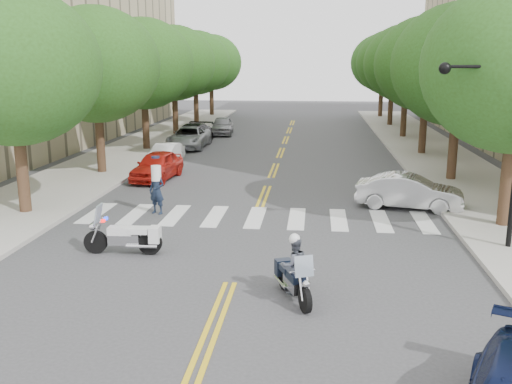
# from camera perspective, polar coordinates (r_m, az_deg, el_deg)

# --- Properties ---
(ground) EXTENTS (140.00, 140.00, 0.00)m
(ground) POSITION_cam_1_polar(r_m,az_deg,el_deg) (15.36, -2.59, -9.07)
(ground) COLOR #38383A
(ground) RESTS_ON ground
(sidewalk_left) EXTENTS (5.00, 60.00, 0.15)m
(sidewalk_left) POSITION_cam_1_polar(r_m,az_deg,el_deg) (38.33, -11.87, 4.20)
(sidewalk_left) COLOR #9E9991
(sidewalk_left) RESTS_ON ground
(sidewalk_right) EXTENTS (5.00, 60.00, 0.15)m
(sidewalk_right) POSITION_cam_1_polar(r_m,az_deg,el_deg) (37.25, 17.27, 3.64)
(sidewalk_right) COLOR #9E9991
(sidewalk_right) RESTS_ON ground
(tree_l_0) EXTENTS (6.40, 6.40, 8.45)m
(tree_l_0) POSITION_cam_1_polar(r_m,az_deg,el_deg) (22.86, -23.18, 11.45)
(tree_l_0) COLOR #382316
(tree_l_0) RESTS_ON ground
(tree_l_1) EXTENTS (6.40, 6.40, 8.45)m
(tree_l_1) POSITION_cam_1_polar(r_m,az_deg,el_deg) (30.13, -15.75, 12.14)
(tree_l_1) COLOR #382316
(tree_l_1) RESTS_ON ground
(tree_l_2) EXTENTS (6.40, 6.40, 8.45)m
(tree_l_2) POSITION_cam_1_polar(r_m,az_deg,el_deg) (37.70, -11.23, 12.45)
(tree_l_2) COLOR #382316
(tree_l_2) RESTS_ON ground
(tree_l_3) EXTENTS (6.40, 6.40, 8.45)m
(tree_l_3) POSITION_cam_1_polar(r_m,az_deg,el_deg) (45.41, -8.23, 12.62)
(tree_l_3) COLOR #382316
(tree_l_3) RESTS_ON ground
(tree_l_4) EXTENTS (6.40, 6.40, 8.45)m
(tree_l_4) POSITION_cam_1_polar(r_m,az_deg,el_deg) (53.21, -6.10, 12.72)
(tree_l_4) COLOR #382316
(tree_l_4) RESTS_ON ground
(tree_l_5) EXTENTS (6.40, 6.40, 8.45)m
(tree_l_5) POSITION_cam_1_polar(r_m,az_deg,el_deg) (61.06, -4.52, 12.79)
(tree_l_5) COLOR #382316
(tree_l_5) RESTS_ON ground
(tree_r_1) EXTENTS (6.40, 6.40, 8.45)m
(tree_r_1) POSITION_cam_1_polar(r_m,az_deg,el_deg) (28.85, 19.69, 11.85)
(tree_r_1) COLOR #382316
(tree_r_1) RESTS_ON ground
(tree_r_2) EXTENTS (6.40, 6.40, 8.45)m
(tree_r_2) POSITION_cam_1_polar(r_m,az_deg,el_deg) (36.68, 16.76, 12.15)
(tree_r_2) COLOR #382316
(tree_r_2) RESTS_ON ground
(tree_r_3) EXTENTS (6.40, 6.40, 8.45)m
(tree_r_3) POSITION_cam_1_polar(r_m,az_deg,el_deg) (44.57, 14.85, 12.33)
(tree_r_3) COLOR #382316
(tree_r_3) RESTS_ON ground
(tree_r_4) EXTENTS (6.40, 6.40, 8.45)m
(tree_r_4) POSITION_cam_1_polar(r_m,az_deg,el_deg) (52.49, 13.52, 12.44)
(tree_r_4) COLOR #382316
(tree_r_4) RESTS_ON ground
(tree_r_5) EXTENTS (6.40, 6.40, 8.45)m
(tree_r_5) POSITION_cam_1_polar(r_m,az_deg,el_deg) (60.44, 12.54, 12.52)
(tree_r_5) COLOR #382316
(tree_r_5) RESTS_ON ground
(traffic_signal_pole) EXTENTS (2.82, 0.42, 6.00)m
(traffic_signal_pole) POSITION_cam_1_polar(r_m,az_deg,el_deg) (18.54, 23.48, 5.59)
(traffic_signal_pole) COLOR black
(traffic_signal_pole) RESTS_ON ground
(motorcycle_police) EXTENTS (1.04, 2.01, 1.70)m
(motorcycle_police) POSITION_cam_1_polar(r_m,az_deg,el_deg) (14.16, 3.76, -7.76)
(motorcycle_police) COLOR black
(motorcycle_police) RESTS_ON ground
(motorcycle_parked) EXTENTS (2.41, 0.58, 1.55)m
(motorcycle_parked) POSITION_cam_1_polar(r_m,az_deg,el_deg) (17.79, -12.53, -4.41)
(motorcycle_parked) COLOR black
(motorcycle_parked) RESTS_ON ground
(officer_standing) EXTENTS (0.77, 0.64, 1.81)m
(officer_standing) POSITION_cam_1_polar(r_m,az_deg,el_deg) (22.15, -9.89, 0.13)
(officer_standing) COLOR #162032
(officer_standing) RESTS_ON ground
(convertible) EXTENTS (4.37, 2.34, 1.37)m
(convertible) POSITION_cam_1_polar(r_m,az_deg,el_deg) (23.45, 15.08, 0.03)
(convertible) COLOR silver
(convertible) RESTS_ON ground
(parked_car_a) EXTENTS (2.04, 4.27, 1.41)m
(parked_car_a) POSITION_cam_1_polar(r_m,az_deg,el_deg) (28.60, -9.85, 2.62)
(parked_car_a) COLOR red
(parked_car_a) RESTS_ON ground
(parked_car_b) EXTENTS (1.53, 3.62, 1.16)m
(parked_car_b) POSITION_cam_1_polar(r_m,az_deg,el_deg) (32.92, -9.05, 3.79)
(parked_car_b) COLOR white
(parked_car_b) RESTS_ON ground
(parked_car_c) EXTENTS (2.38, 5.09, 1.41)m
(parked_car_c) POSITION_cam_1_polar(r_m,az_deg,el_deg) (38.84, -6.72, 5.44)
(parked_car_c) COLOR #A1A3A8
(parked_car_c) RESTS_ON ground
(parked_car_d) EXTENTS (2.50, 5.26, 1.48)m
(parked_car_d) POSITION_cam_1_polar(r_m,az_deg,el_deg) (39.80, -6.41, 5.69)
(parked_car_d) COLOR black
(parked_car_d) RESTS_ON ground
(parked_car_e) EXTENTS (2.01, 4.25, 1.40)m
(parked_car_e) POSITION_cam_1_polar(r_m,az_deg,el_deg) (45.69, -3.39, 6.63)
(parked_car_e) COLOR gray
(parked_car_e) RESTS_ON ground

